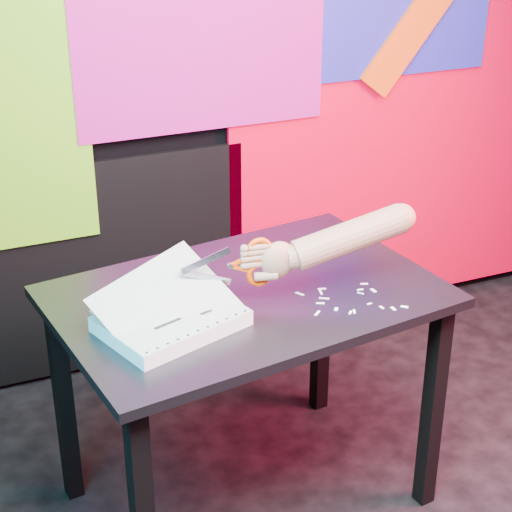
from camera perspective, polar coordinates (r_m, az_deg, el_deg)
name	(u,v)px	position (r m, az deg, el deg)	size (l,w,h in m)	color
backdrop	(279,118)	(3.34, 1.56, 9.21)	(2.88, 0.05, 2.08)	red
work_table	(247,323)	(2.50, -0.60, -4.52)	(1.16, 0.86, 0.75)	black
printout_stack	(171,320)	(2.27, -5.68, -4.26)	(0.42, 0.35, 0.19)	silver
scissors	(253,263)	(2.34, -0.20, -0.47)	(0.26, 0.04, 0.15)	#989EAD
hand_forearm	(337,240)	(2.39, 5.44, 1.05)	(0.50, 0.13, 0.18)	#B07859
paper_clippings	(349,300)	(2.42, 6.19, -2.91)	(0.26, 0.21, 0.00)	white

